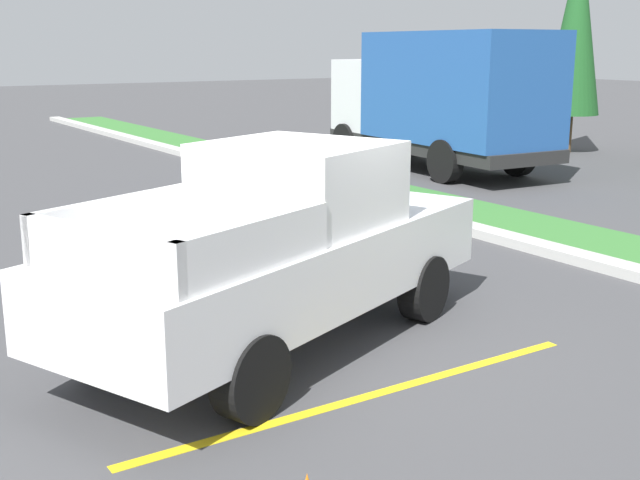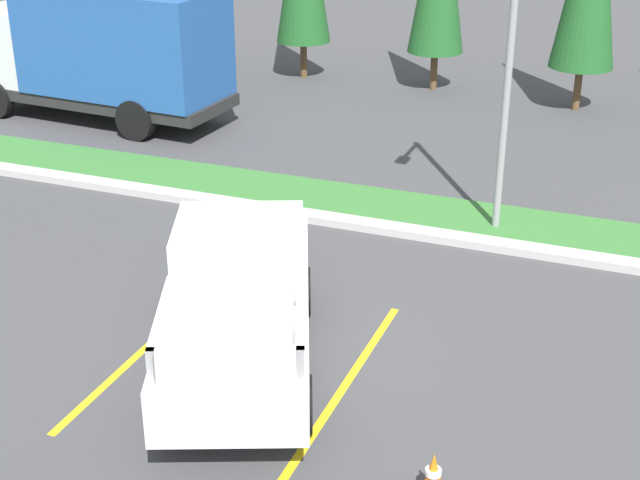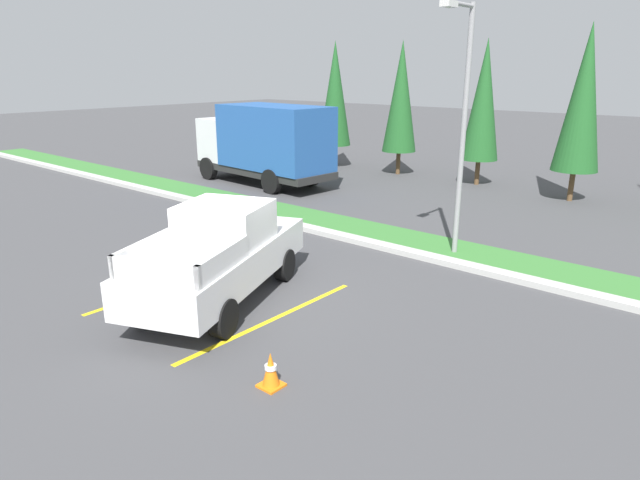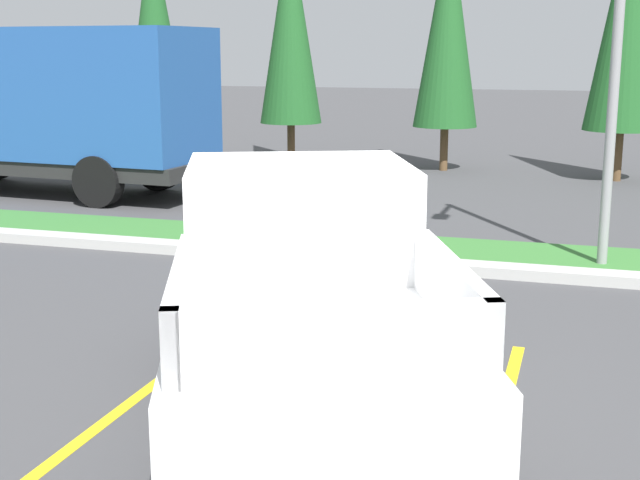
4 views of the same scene
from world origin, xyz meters
name	(u,v)px [view 2 (image 2 of 4)]	position (x,y,z in m)	size (l,w,h in m)	color
ground_plane	(250,356)	(0.00, 0.00, 0.00)	(120.00, 120.00, 0.00)	#424244
parking_line_near	(149,345)	(-1.54, -0.28, 0.00)	(0.12, 4.80, 0.01)	yellow
parking_line_far	(344,387)	(1.56, -0.28, 0.00)	(0.12, 4.80, 0.01)	yellow
curb_strip	(362,224)	(0.00, 5.00, 0.07)	(56.00, 0.40, 0.15)	#B2B2AD
grass_median	(380,206)	(0.00, 6.10, 0.03)	(56.00, 1.80, 0.06)	#387533
pickup_truck_main	(240,300)	(-0.01, -0.23, 1.04)	(3.74, 5.54, 2.10)	black
cargo_truck_distant	(103,49)	(-8.42, 9.27, 1.85)	(6.94, 2.89, 3.40)	black
street_light	(510,35)	(2.39, 5.74, 3.73)	(0.24, 1.49, 6.38)	gray
traffic_cone	(433,476)	(3.29, -2.03, 0.29)	(0.36, 0.36, 0.60)	orange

